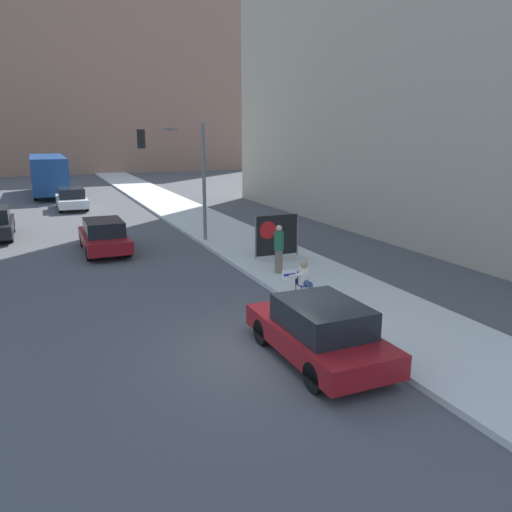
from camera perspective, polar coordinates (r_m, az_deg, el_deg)
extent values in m
plane|color=#4F4F51|center=(12.13, 2.94, -10.73)|extent=(160.00, 160.00, 0.00)
cube|color=beige|center=(26.74, -4.58, 3.16)|extent=(3.74, 90.00, 0.16)
cube|color=#936B56|center=(71.68, -22.29, 18.05)|extent=(52.00, 12.00, 22.86)
cylinder|color=#474C56|center=(15.01, 5.22, -4.36)|extent=(0.03, 0.03, 0.41)
cylinder|color=#474C56|center=(15.18, 6.44, -4.18)|extent=(0.03, 0.03, 0.41)
cylinder|color=#474C56|center=(15.31, 4.55, -3.97)|extent=(0.03, 0.03, 0.41)
cylinder|color=#474C56|center=(15.49, 5.76, -3.79)|extent=(0.03, 0.03, 0.41)
cube|color=navy|center=(15.18, 5.51, -3.29)|extent=(0.40, 0.40, 0.02)
cube|color=navy|center=(15.28, 5.18, -2.39)|extent=(0.40, 0.02, 0.38)
cylinder|color=#334775|center=(15.02, 5.82, -3.09)|extent=(0.18, 0.42, 0.18)
cylinder|color=#334775|center=(14.94, 6.18, -4.47)|extent=(0.16, 0.16, 0.41)
cube|color=black|center=(14.94, 6.28, -5.11)|extent=(0.20, 0.28, 0.10)
cylinder|color=silver|center=(15.13, 5.48, -2.29)|extent=(0.34, 0.34, 0.52)
sphere|color=tan|center=(15.03, 5.51, -0.93)|extent=(0.22, 0.22, 0.22)
cylinder|color=silver|center=(14.89, 4.53, -2.22)|extent=(0.45, 0.09, 0.09)
cube|color=white|center=(14.78, 3.84, -2.14)|extent=(0.51, 0.02, 0.30)
cube|color=navy|center=(14.77, 3.86, -2.15)|extent=(0.38, 0.01, 0.07)
cylinder|color=#756651|center=(17.88, 2.61, -0.59)|extent=(0.28, 0.28, 0.85)
cylinder|color=#236642|center=(17.70, 2.64, 1.78)|extent=(0.34, 0.34, 0.67)
sphere|color=beige|center=(17.61, 2.65, 3.20)|extent=(0.22, 0.22, 0.22)
cylinder|color=slate|center=(19.62, -0.04, 2.04)|extent=(0.06, 0.06, 1.72)
cylinder|color=slate|center=(20.42, 4.74, 2.46)|extent=(0.06, 0.06, 1.72)
cube|color=black|center=(19.99, 2.40, 2.40)|extent=(1.86, 0.02, 1.62)
cylinder|color=red|center=(19.76, 1.37, 2.98)|extent=(0.71, 0.01, 0.71)
cylinder|color=slate|center=(23.26, -5.96, 8.36)|extent=(0.16, 0.16, 5.34)
cylinder|color=slate|center=(23.39, -9.62, 14.09)|extent=(1.31, 2.58, 0.11)
cube|color=black|center=(23.70, -12.99, 12.91)|extent=(0.40, 0.40, 0.84)
sphere|color=green|center=(23.71, -12.95, 12.24)|extent=(0.18, 0.18, 0.18)
cube|color=maroon|center=(11.57, 7.09, -9.21)|extent=(1.84, 4.10, 0.52)
cube|color=black|center=(11.23, 7.61, -6.83)|extent=(1.58, 2.13, 0.62)
cylinder|color=black|center=(12.34, 0.75, -8.65)|extent=(0.22, 0.64, 0.64)
cylinder|color=black|center=(13.04, 7.29, -7.48)|extent=(0.22, 0.64, 0.64)
cylinder|color=black|center=(10.29, 6.77, -13.58)|extent=(0.22, 0.64, 0.64)
cylinder|color=black|center=(11.13, 14.13, -11.72)|extent=(0.22, 0.64, 0.64)
cube|color=maroon|center=(22.66, -16.97, 1.81)|extent=(1.78, 4.46, 0.52)
cube|color=black|center=(22.38, -17.02, 3.16)|extent=(1.53, 2.32, 0.63)
cylinder|color=black|center=(23.99, -19.18, 1.76)|extent=(0.22, 0.64, 0.64)
cylinder|color=black|center=(24.15, -15.51, 2.11)|extent=(0.22, 0.64, 0.64)
cylinder|color=black|center=(21.29, -18.54, 0.34)|extent=(0.22, 0.64, 0.64)
cylinder|color=black|center=(21.47, -14.42, 0.74)|extent=(0.22, 0.64, 0.64)
cylinder|color=black|center=(28.97, -26.07, 3.10)|extent=(0.22, 0.64, 0.64)
cylinder|color=black|center=(26.26, -26.26, 2.09)|extent=(0.22, 0.64, 0.64)
cube|color=white|center=(36.25, -20.32, 5.92)|extent=(1.85, 4.76, 0.54)
cube|color=black|center=(35.99, -20.38, 6.80)|extent=(1.59, 2.48, 0.64)
cylinder|color=black|center=(37.70, -21.68, 5.74)|extent=(0.22, 0.64, 0.64)
cylinder|color=black|center=(37.79, -19.20, 5.96)|extent=(0.22, 0.64, 0.64)
cylinder|color=black|center=(34.78, -21.47, 5.14)|extent=(0.22, 0.64, 0.64)
cylinder|color=black|center=(34.87, -18.78, 5.39)|extent=(0.22, 0.64, 0.64)
cube|color=navy|center=(45.01, -22.63, 8.75)|extent=(2.59, 10.86, 2.74)
cube|color=black|center=(45.00, -22.65, 8.95)|extent=(2.61, 10.32, 0.89)
cylinder|color=black|center=(48.47, -23.95, 7.38)|extent=(0.30, 1.04, 1.04)
cylinder|color=black|center=(48.51, -21.24, 7.63)|extent=(0.30, 1.04, 1.04)
cylinder|color=black|center=(41.77, -23.90, 6.51)|extent=(0.30, 1.04, 1.04)
cylinder|color=black|center=(41.82, -20.76, 6.81)|extent=(0.30, 1.04, 1.04)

